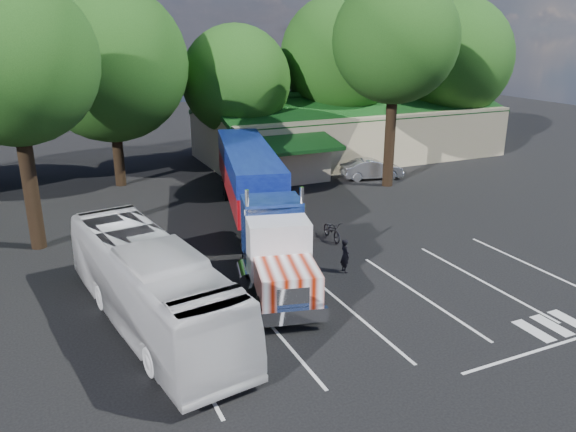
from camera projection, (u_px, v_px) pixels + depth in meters
name	position (u px, v px, depth m)	size (l,w,h in m)	color
ground	(285.00, 256.00, 26.42)	(120.00, 120.00, 0.00)	black
event_hall	(347.00, 130.00, 46.51)	(24.20, 14.12, 5.55)	tan
tree_row_c	(109.00, 64.00, 35.86)	(10.00, 10.00, 13.05)	black
tree_row_d	(236.00, 80.00, 41.00)	(8.00, 8.00, 10.60)	black
tree_row_e	(340.00, 56.00, 44.53)	(9.60, 9.60, 12.90)	black
tree_row_f	(450.00, 58.00, 47.55)	(10.40, 10.40, 13.00)	black
tree_near_left	(11.00, 61.00, 24.64)	(7.60, 7.60, 12.65)	black
tree_near_right	(395.00, 40.00, 35.31)	(8.00, 8.00, 13.50)	black
semi_truck	(254.00, 188.00, 28.98)	(7.17, 19.71, 4.13)	black
woman	(345.00, 256.00, 24.43)	(0.56, 0.36, 1.52)	black
bicycle	(332.00, 230.00, 28.33)	(0.66, 1.88, 0.99)	black
tour_bus	(151.00, 284.00, 19.76)	(2.67, 11.40, 3.18)	silver
silver_sedan	(372.00, 169.00, 39.81)	(1.51, 4.33, 1.43)	#ACAFB4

